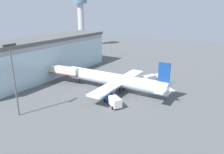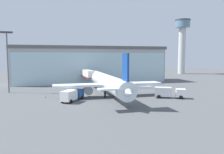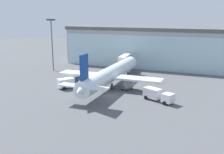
% 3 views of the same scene
% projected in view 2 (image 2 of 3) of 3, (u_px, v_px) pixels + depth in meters
% --- Properties ---
extents(ground, '(240.00, 240.00, 0.00)m').
position_uv_depth(ground, '(123.00, 101.00, 50.57)').
color(ground, '#545659').
extents(terminal_building, '(59.45, 16.61, 14.22)m').
position_uv_depth(terminal_building, '(91.00, 64.00, 87.07)').
color(terminal_building, '#A3A3A3').
rests_on(terminal_building, ground).
extents(jet_bridge, '(3.08, 14.20, 5.65)m').
position_uv_depth(jet_bridge, '(86.00, 74.00, 75.88)').
color(jet_bridge, silver).
rests_on(jet_bridge, ground).
extents(control_tower, '(8.78, 8.78, 31.81)m').
position_uv_depth(control_tower, '(182.00, 39.00, 128.50)').
color(control_tower, silver).
rests_on(control_tower, ground).
extents(apron_light_mast, '(3.20, 0.40, 17.19)m').
position_uv_depth(apron_light_mast, '(7.00, 56.00, 61.05)').
color(apron_light_mast, '#59595E').
rests_on(apron_light_mast, ground).
extents(airplane, '(27.81, 37.41, 10.88)m').
position_uv_depth(airplane, '(108.00, 83.00, 56.66)').
color(airplane, white).
rests_on(airplane, ground).
extents(catering_truck, '(6.10, 7.18, 2.65)m').
position_uv_depth(catering_truck, '(72.00, 95.00, 50.10)').
color(catering_truck, '#2659A5').
rests_on(catering_truck, ground).
extents(fuel_truck, '(7.48, 5.36, 2.65)m').
position_uv_depth(fuel_truck, '(169.00, 92.00, 53.81)').
color(fuel_truck, silver).
rests_on(fuel_truck, ground).
extents(baggage_cart, '(2.59, 3.21, 1.50)m').
position_uv_depth(baggage_cart, '(126.00, 94.00, 57.35)').
color(baggage_cart, '#9E998C').
rests_on(baggage_cart, ground).
extents(safety_cone_nose, '(0.36, 0.36, 0.55)m').
position_uv_depth(safety_cone_nose, '(124.00, 100.00, 49.97)').
color(safety_cone_nose, orange).
rests_on(safety_cone_nose, ground).
extents(safety_cone_wingtip, '(0.36, 0.36, 0.55)m').
position_uv_depth(safety_cone_wingtip, '(45.00, 97.00, 54.27)').
color(safety_cone_wingtip, orange).
rests_on(safety_cone_wingtip, ground).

